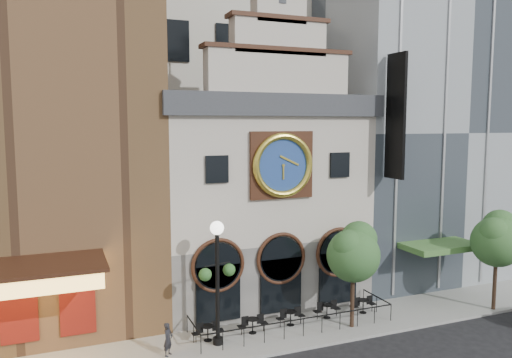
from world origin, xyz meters
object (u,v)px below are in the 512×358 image
Objects in this scene: bistro_3 at (327,310)px; bistro_4 at (363,305)px; lamppost at (217,269)px; tree_left at (354,251)px; bistro_0 at (208,332)px; bistro_1 at (253,324)px; pedestrian at (168,339)px; bistro_2 at (291,317)px; tree_right at (497,238)px.

bistro_3 is 1.00× the size of bistro_4.
tree_left is at bearing -17.80° from lamppost.
bistro_0 is 0.26× the size of lamppost.
tree_left is (7.56, -1.12, 3.58)m from bistro_0.
bistro_3 is at bearing 4.42° from bistro_1.
pedestrian is (-9.01, -1.17, 0.31)m from bistro_3.
bistro_3 is (6.88, 0.35, 0.00)m from bistro_0.
bistro_2 is 0.28× the size of tree_right.
bistro_0 is 9.14m from bistro_4.
tree_right reaches higher than bistro_4.
pedestrian is (-2.13, -0.82, 0.31)m from bistro_0.
bistro_2 is at bearing -40.24° from pedestrian.
bistro_1 and bistro_2 have the same top height.
bistro_0 is 1.00× the size of bistro_1.
lamppost reaches higher than tree_right.
bistro_4 is at bearing 0.64° from bistro_2.
bistro_0 is 1.00× the size of bistro_4.
lamppost reaches higher than bistro_0.
bistro_2 is at bearing 156.23° from tree_left.
bistro_1 is 6.78m from bistro_4.
pedestrian is at bearing -169.63° from bistro_1.
tree_left is (7.21, -0.58, 0.31)m from lamppost.
bistro_1 is 1.02× the size of pedestrian.
bistro_0 is 0.29× the size of tree_left.
pedestrian reaches higher than bistro_1.
pedestrian is (-6.72, -1.00, 0.31)m from bistro_2.
tree_right reaches higher than bistro_0.
lamppost is 1.09× the size of tree_left.
bistro_3 is at bearing 4.20° from bistro_2.
pedestrian is 10.23m from tree_left.
lamppost is at bearing 174.75° from tree_right.
lamppost is at bearing -164.83° from bistro_1.
bistro_0 and bistro_3 have the same top height.
bistro_1 is at bearing -38.36° from pedestrian.
lamppost is (0.35, -0.55, 3.27)m from bistro_0.
tree_left is at bearing -139.40° from bistro_4.
pedestrian is 0.27× the size of tree_right.
tree_right is (8.93, -0.90, 0.13)m from tree_left.
tree_right is (11.89, -2.21, 3.71)m from bistro_2.
bistro_0 is at bearing -179.96° from bistro_1.
bistro_3 is 2.26m from bistro_4.
tree_left is (2.97, -1.31, 3.58)m from bistro_2.
bistro_2 is 0.26× the size of lamppost.
bistro_0 is 2.37m from bistro_1.
bistro_2 is 0.29× the size of tree_left.
bistro_3 is at bearing 166.09° from tree_right.
bistro_0 is 4.59m from bistro_2.
tree_right is at bearing -10.53° from bistro_2.
bistro_1 is 4.53m from bistro_3.
pedestrian is 0.26× the size of lamppost.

